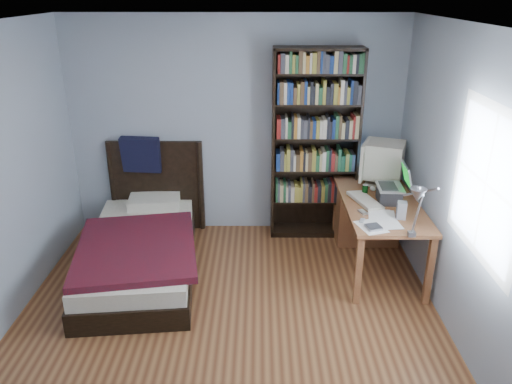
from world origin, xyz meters
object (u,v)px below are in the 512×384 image
crt_monitor (382,161)px  keyboard (365,200)px  laptop (391,191)px  desk_lamp (417,199)px  bed (142,245)px  bookshelf (315,146)px  desk (369,212)px  speaker (402,210)px  soda_can (365,190)px

crt_monitor → keyboard: crt_monitor is taller
laptop → keyboard: laptop is taller
crt_monitor → desk_lamp: size_ratio=0.86×
laptop → bed: size_ratio=0.18×
bookshelf → bed: bookshelf is taller
desk → keyboard: 0.57m
laptop → speaker: (0.00, -0.40, -0.03)m
desk → bed: size_ratio=0.69×
crt_monitor → speaker: size_ratio=3.29×
bed → speaker: bearing=-7.5°
keyboard → speaker: bearing=-73.2°
laptop → keyboard: bearing=-177.7°
crt_monitor → soda_can: (-0.22, -0.29, -0.22)m
soda_can → bookshelf: bookshelf is taller
laptop → bookshelf: bookshelf is taller
laptop → soda_can: bearing=140.0°
bookshelf → laptop: bearing=-46.8°
desk_lamp → soda_can: size_ratio=6.00×
keyboard → bed: size_ratio=0.21×
bed → bookshelf: bearing=23.7°
soda_can → laptop: bearing=-40.0°
laptop → speaker: 0.40m
soda_can → desk_lamp: bearing=-85.7°
laptop → soda_can: size_ratio=3.79×
speaker → soda_can: 0.63m
crt_monitor → bookshelf: bearing=159.0°
laptop → bed: (-2.55, -0.06, -0.59)m
desk_lamp → crt_monitor: bearing=85.8°
bed → keyboard: bearing=1.2°
bookshelf → soda_can: bearing=-49.5°
desk → laptop: 0.61m
laptop → desk: bearing=102.7°
desk_lamp → bed: (-2.43, 1.08, -0.99)m
crt_monitor → keyboard: 0.61m
crt_monitor → desk: bearing=-148.8°
bookshelf → bed: 2.18m
laptop → bed: 2.62m
crt_monitor → bed: crt_monitor is taller
desk → desk_lamp: bearing=-91.0°
crt_monitor → laptop: (0.00, -0.48, -0.16)m
crt_monitor → desk_lamp: desk_lamp is taller
desk → soda_can: soda_can is taller
desk → speaker: speaker is taller
keyboard → bed: (-2.29, -0.05, -0.49)m
laptop → speaker: laptop is taller
keyboard → speaker: speaker is taller
desk_lamp → keyboard: bearing=96.9°
desk → speaker: (0.10, -0.82, 0.40)m
desk → speaker: size_ratio=9.09×
keyboard → soda_can: (0.04, 0.20, 0.04)m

